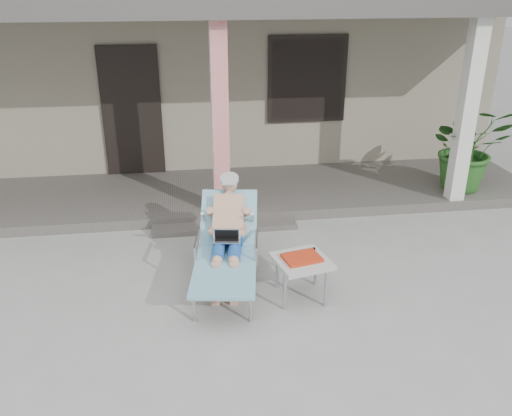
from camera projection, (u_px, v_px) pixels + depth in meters
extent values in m
plane|color=#9E9E99|center=(239.00, 303.00, 5.84)|extent=(60.00, 60.00, 0.00)
cube|color=gray|center=(203.00, 67.00, 11.15)|extent=(10.00, 5.00, 3.00)
cube|color=black|center=(132.00, 112.00, 8.80)|extent=(0.95, 0.06, 2.10)
cube|color=black|center=(307.00, 79.00, 8.99)|extent=(1.20, 0.06, 1.30)
cube|color=black|center=(307.00, 79.00, 8.99)|extent=(1.32, 0.05, 1.42)
cube|color=#605B56|center=(218.00, 194.00, 8.54)|extent=(10.00, 2.00, 0.15)
cube|color=red|center=(220.00, 122.00, 7.21)|extent=(0.22, 0.22, 2.61)
cube|color=silver|center=(467.00, 113.00, 7.66)|extent=(0.22, 0.22, 2.61)
cube|color=#474442|center=(212.00, 4.00, 7.42)|extent=(10.00, 2.30, 0.24)
cube|color=#605B56|center=(225.00, 227.00, 7.51)|extent=(2.00, 0.30, 0.07)
cylinder|color=#B7B7BC|center=(195.00, 307.00, 5.48)|extent=(0.04, 0.04, 0.34)
cylinder|color=#B7B7BC|center=(251.00, 308.00, 5.47)|extent=(0.04, 0.04, 0.34)
cylinder|color=#B7B7BC|center=(205.00, 255.00, 6.48)|extent=(0.04, 0.04, 0.34)
cylinder|color=#B7B7BC|center=(253.00, 256.00, 6.47)|extent=(0.04, 0.04, 0.34)
cube|color=#B7B7BC|center=(225.00, 271.00, 5.78)|extent=(0.74, 1.20, 0.03)
cube|color=#7DA4C1|center=(225.00, 269.00, 5.77)|extent=(0.83, 1.25, 0.04)
cube|color=#B7B7BC|center=(229.00, 220.00, 6.44)|extent=(0.65, 0.61, 0.45)
cube|color=#7DA4C1|center=(229.00, 218.00, 6.43)|extent=(0.75, 0.69, 0.51)
cylinder|color=#B0B0B3|center=(229.00, 178.00, 6.51)|extent=(0.26, 0.26, 0.12)
cube|color=silver|center=(227.00, 239.00, 6.07)|extent=(0.33, 0.26, 0.22)
cube|color=#B8B7B2|center=(302.00, 261.00, 5.80)|extent=(0.66, 0.66, 0.04)
cylinder|color=#B7B7BC|center=(285.00, 292.00, 5.66)|extent=(0.04, 0.04, 0.42)
cylinder|color=#B7B7BC|center=(326.00, 289.00, 5.72)|extent=(0.04, 0.04, 0.42)
cylinder|color=#B7B7BC|center=(277.00, 271.00, 6.06)|extent=(0.04, 0.04, 0.42)
cylinder|color=#B7B7BC|center=(316.00, 268.00, 6.12)|extent=(0.04, 0.04, 0.42)
cube|color=red|center=(302.00, 258.00, 5.78)|extent=(0.44, 0.37, 0.03)
cube|color=black|center=(299.00, 252.00, 5.91)|extent=(0.38, 0.11, 0.04)
imported|color=#26591E|center=(468.00, 148.00, 8.32)|extent=(1.26, 1.12, 1.32)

